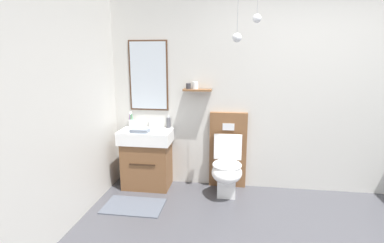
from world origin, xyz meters
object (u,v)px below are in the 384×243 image
(toothbrush_cup, at_px, (131,122))
(soap_dispenser, at_px, (169,122))
(folded_hand_towel, at_px, (140,130))
(toilet, at_px, (227,163))
(vanity_sink_left, at_px, (147,157))

(toothbrush_cup, distance_m, soap_dispenser, 0.51)
(soap_dispenser, xyz_separation_m, folded_hand_towel, (-0.30, -0.28, -0.05))
(toilet, xyz_separation_m, folded_hand_towel, (-1.09, -0.11, 0.42))
(toilet, bearing_deg, folded_hand_towel, -174.18)
(vanity_sink_left, xyz_separation_m, toothbrush_cup, (-0.25, 0.15, 0.43))
(toilet, relative_size, soap_dispenser, 5.79)
(vanity_sink_left, xyz_separation_m, folded_hand_towel, (-0.04, -0.13, 0.39))
(toothbrush_cup, relative_size, soap_dispenser, 1.20)
(toilet, bearing_deg, toothbrush_cup, 172.93)
(toothbrush_cup, distance_m, folded_hand_towel, 0.35)
(vanity_sink_left, bearing_deg, soap_dispenser, 30.93)
(vanity_sink_left, height_order, toilet, toilet)
(folded_hand_towel, bearing_deg, toothbrush_cup, 127.81)
(toothbrush_cup, height_order, folded_hand_towel, toothbrush_cup)
(vanity_sink_left, height_order, soap_dispenser, soap_dispenser)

